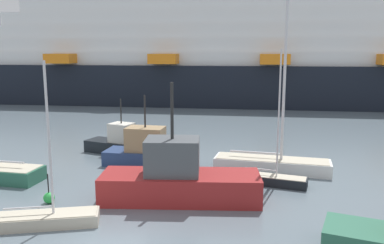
{
  "coord_description": "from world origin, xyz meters",
  "views": [
    {
      "loc": [
        5.49,
        -13.96,
        7.6
      ],
      "look_at": [
        0.0,
        17.74,
        1.85
      ],
      "focal_mm": 37.33,
      "sensor_mm": 36.0,
      "label": 1
    }
  ],
  "objects_px": {
    "sailboat_4": "(271,178)",
    "channel_buoy_2": "(49,198)",
    "fishing_boat_0": "(149,152)",
    "sailboat_5": "(45,218)",
    "fishing_boat_2": "(120,143)",
    "cruise_ship": "(271,59)",
    "sailboat_2": "(272,161)",
    "fishing_boat_3": "(179,179)"
  },
  "relations": [
    {
      "from": "fishing_boat_2",
      "to": "channel_buoy_2",
      "type": "height_order",
      "value": "fishing_boat_2"
    },
    {
      "from": "sailboat_4",
      "to": "cruise_ship",
      "type": "bearing_deg",
      "value": 99.58
    },
    {
      "from": "sailboat_5",
      "to": "channel_buoy_2",
      "type": "xyz_separation_m",
      "value": [
        -1.21,
        2.47,
        -0.08
      ]
    },
    {
      "from": "sailboat_2",
      "to": "cruise_ship",
      "type": "distance_m",
      "value": 34.99
    },
    {
      "from": "sailboat_2",
      "to": "sailboat_4",
      "type": "bearing_deg",
      "value": -87.84
    },
    {
      "from": "sailboat_5",
      "to": "fishing_boat_2",
      "type": "xyz_separation_m",
      "value": [
        -1.17,
        12.71,
        0.39
      ]
    },
    {
      "from": "sailboat_2",
      "to": "sailboat_5",
      "type": "bearing_deg",
      "value": -130.29
    },
    {
      "from": "sailboat_5",
      "to": "cruise_ship",
      "type": "xyz_separation_m",
      "value": [
        10.42,
        44.48,
        6.08
      ]
    },
    {
      "from": "sailboat_4",
      "to": "fishing_boat_3",
      "type": "xyz_separation_m",
      "value": [
        -4.73,
        -3.27,
        0.73
      ]
    },
    {
      "from": "sailboat_4",
      "to": "fishing_boat_0",
      "type": "distance_m",
      "value": 8.5
    },
    {
      "from": "cruise_ship",
      "to": "fishing_boat_0",
      "type": "bearing_deg",
      "value": -105.62
    },
    {
      "from": "sailboat_5",
      "to": "fishing_boat_3",
      "type": "distance_m",
      "value": 6.57
    },
    {
      "from": "sailboat_5",
      "to": "fishing_boat_3",
      "type": "bearing_deg",
      "value": 18.72
    },
    {
      "from": "fishing_boat_2",
      "to": "fishing_boat_3",
      "type": "xyz_separation_m",
      "value": [
        6.32,
        -8.7,
        0.35
      ]
    },
    {
      "from": "sailboat_4",
      "to": "sailboat_5",
      "type": "bearing_deg",
      "value": -133.26
    },
    {
      "from": "sailboat_2",
      "to": "cruise_ship",
      "type": "height_order",
      "value": "cruise_ship"
    },
    {
      "from": "sailboat_4",
      "to": "sailboat_5",
      "type": "relative_size",
      "value": 1.07
    },
    {
      "from": "sailboat_4",
      "to": "channel_buoy_2",
      "type": "height_order",
      "value": "sailboat_4"
    },
    {
      "from": "fishing_boat_0",
      "to": "cruise_ship",
      "type": "relative_size",
      "value": 0.06
    },
    {
      "from": "fishing_boat_2",
      "to": "cruise_ship",
      "type": "xyz_separation_m",
      "value": [
        11.59,
        31.77,
        5.69
      ]
    },
    {
      "from": "fishing_boat_0",
      "to": "sailboat_5",
      "type": "bearing_deg",
      "value": 80.93
    },
    {
      "from": "sailboat_2",
      "to": "fishing_boat_0",
      "type": "xyz_separation_m",
      "value": [
        -8.16,
        0.01,
        0.29
      ]
    },
    {
      "from": "fishing_boat_2",
      "to": "channel_buoy_2",
      "type": "distance_m",
      "value": 10.25
    },
    {
      "from": "sailboat_5",
      "to": "fishing_boat_2",
      "type": "bearing_deg",
      "value": 76.11
    },
    {
      "from": "fishing_boat_2",
      "to": "sailboat_5",
      "type": "bearing_deg",
      "value": -69.69
    },
    {
      "from": "fishing_boat_0",
      "to": "cruise_ship",
      "type": "distance_m",
      "value": 35.96
    },
    {
      "from": "fishing_boat_2",
      "to": "fishing_boat_3",
      "type": "distance_m",
      "value": 10.76
    },
    {
      "from": "fishing_boat_3",
      "to": "cruise_ship",
      "type": "xyz_separation_m",
      "value": [
        5.26,
        40.47,
        5.33
      ]
    },
    {
      "from": "sailboat_2",
      "to": "sailboat_4",
      "type": "xyz_separation_m",
      "value": [
        -0.12,
        -2.7,
        -0.25
      ]
    },
    {
      "from": "sailboat_2",
      "to": "sailboat_5",
      "type": "relative_size",
      "value": 1.81
    },
    {
      "from": "sailboat_5",
      "to": "fishing_boat_2",
      "type": "distance_m",
      "value": 12.77
    },
    {
      "from": "sailboat_4",
      "to": "fishing_boat_0",
      "type": "xyz_separation_m",
      "value": [
        -8.04,
        2.71,
        0.54
      ]
    },
    {
      "from": "sailboat_5",
      "to": "sailboat_2",
      "type": "bearing_deg",
      "value": 25.76
    },
    {
      "from": "sailboat_2",
      "to": "channel_buoy_2",
      "type": "bearing_deg",
      "value": -141.41
    },
    {
      "from": "sailboat_2",
      "to": "channel_buoy_2",
      "type": "distance_m",
      "value": 13.51
    },
    {
      "from": "cruise_ship",
      "to": "fishing_boat_2",
      "type": "bearing_deg",
      "value": -111.71
    },
    {
      "from": "sailboat_4",
      "to": "cruise_ship",
      "type": "xyz_separation_m",
      "value": [
        0.53,
        37.2,
        6.06
      ]
    },
    {
      "from": "sailboat_5",
      "to": "fishing_boat_0",
      "type": "height_order",
      "value": "sailboat_5"
    },
    {
      "from": "sailboat_2",
      "to": "fishing_boat_0",
      "type": "bearing_deg",
      "value": -175.27
    },
    {
      "from": "sailboat_5",
      "to": "fishing_boat_3",
      "type": "height_order",
      "value": "sailboat_5"
    },
    {
      "from": "sailboat_4",
      "to": "fishing_boat_2",
      "type": "distance_m",
      "value": 12.33
    },
    {
      "from": "fishing_boat_2",
      "to": "cruise_ship",
      "type": "bearing_deg",
      "value": 85.03
    }
  ]
}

